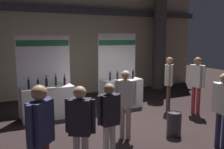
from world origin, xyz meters
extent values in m
plane|color=black|center=(0.00, 0.00, 0.00)|extent=(24.69, 24.69, 0.00)
cube|color=gray|center=(0.00, 4.56, 3.21)|extent=(12.35, 0.25, 6.43)
cube|color=#2D2D33|center=(0.00, 4.25, 3.53)|extent=(12.35, 0.20, 0.24)
cylinder|color=#423D38|center=(3.86, 3.84, 2.99)|extent=(0.61, 0.61, 5.98)
cube|color=white|center=(-1.91, 1.70, 0.49)|extent=(1.56, 0.60, 0.98)
cube|color=white|center=(-1.91, 2.04, 1.26)|extent=(1.63, 0.04, 2.51)
cube|color=#1E6638|center=(-1.91, 2.01, 2.28)|extent=(1.59, 0.01, 0.18)
cylinder|color=black|center=(-2.46, 1.63, 1.11)|extent=(0.06, 0.06, 0.26)
cylinder|color=black|center=(-2.46, 1.63, 1.28)|extent=(0.03, 0.03, 0.08)
cylinder|color=red|center=(-2.46, 1.63, 1.33)|extent=(0.03, 0.03, 0.02)
cylinder|color=black|center=(-2.18, 1.69, 1.10)|extent=(0.06, 0.06, 0.23)
cylinder|color=black|center=(-2.18, 1.69, 1.25)|extent=(0.03, 0.03, 0.06)
cylinder|color=gold|center=(-2.18, 1.69, 1.28)|extent=(0.03, 0.03, 0.02)
cylinder|color=black|center=(-1.92, 1.77, 1.10)|extent=(0.07, 0.07, 0.24)
cylinder|color=black|center=(-1.92, 1.77, 1.27)|extent=(0.03, 0.03, 0.09)
cylinder|color=black|center=(-1.92, 1.77, 1.32)|extent=(0.03, 0.03, 0.02)
cylinder|color=#19381E|center=(-1.64, 1.74, 1.12)|extent=(0.07, 0.07, 0.27)
cylinder|color=#19381E|center=(-1.64, 1.74, 1.30)|extent=(0.03, 0.03, 0.08)
cylinder|color=black|center=(-1.64, 1.74, 1.35)|extent=(0.03, 0.03, 0.02)
cylinder|color=black|center=(-1.36, 1.74, 1.10)|extent=(0.07, 0.07, 0.24)
cylinder|color=black|center=(-1.36, 1.74, 1.26)|extent=(0.03, 0.03, 0.09)
cylinder|color=red|center=(-1.36, 1.74, 1.32)|extent=(0.03, 0.03, 0.02)
cube|color=silver|center=(-1.87, 1.52, 1.00)|extent=(0.28, 0.30, 0.02)
cube|color=white|center=(0.67, 1.73, 0.50)|extent=(1.41, 0.60, 1.01)
cube|color=white|center=(0.67, 2.07, 1.30)|extent=(1.48, 0.04, 2.59)
cube|color=#1E6638|center=(0.67, 2.04, 2.27)|extent=(1.44, 0.01, 0.18)
cylinder|color=black|center=(0.20, 1.69, 1.15)|extent=(0.06, 0.06, 0.28)
cylinder|color=black|center=(0.20, 1.69, 1.32)|extent=(0.03, 0.03, 0.06)
cylinder|color=gold|center=(0.20, 1.69, 1.36)|extent=(0.03, 0.03, 0.02)
cylinder|color=#472D14|center=(0.52, 1.77, 1.12)|extent=(0.08, 0.08, 0.23)
cylinder|color=#472D14|center=(0.52, 1.77, 1.27)|extent=(0.03, 0.03, 0.06)
cylinder|color=red|center=(0.52, 1.77, 1.31)|extent=(0.03, 0.03, 0.02)
cylinder|color=#472D14|center=(0.81, 1.71, 1.13)|extent=(0.06, 0.06, 0.23)
cylinder|color=#472D14|center=(0.81, 1.71, 1.29)|extent=(0.03, 0.03, 0.09)
cylinder|color=gold|center=(0.81, 1.71, 1.34)|extent=(0.03, 0.03, 0.02)
cylinder|color=black|center=(1.13, 1.74, 1.14)|extent=(0.07, 0.07, 0.26)
cylinder|color=black|center=(1.13, 1.74, 1.30)|extent=(0.03, 0.03, 0.06)
cylinder|color=red|center=(1.13, 1.74, 1.33)|extent=(0.03, 0.03, 0.02)
cylinder|color=#38383D|center=(0.64, -1.08, 0.29)|extent=(0.37, 0.37, 0.58)
torus|color=black|center=(0.64, -1.08, 0.59)|extent=(0.36, 0.36, 0.02)
cylinder|color=navy|center=(1.06, -2.06, 0.41)|extent=(0.12, 0.12, 0.82)
cube|color=silver|center=(1.05, -2.16, 1.15)|extent=(0.25, 0.47, 0.65)
cylinder|color=silver|center=(1.07, -1.89, 1.16)|extent=(0.08, 0.08, 0.62)
cylinder|color=#ADA393|center=(-0.63, -0.66, 0.41)|extent=(0.12, 0.12, 0.81)
cylinder|color=#ADA393|center=(-0.50, -0.74, 0.41)|extent=(0.12, 0.12, 0.81)
cube|color=silver|center=(-0.57, -0.70, 1.14)|extent=(0.41, 0.37, 0.64)
sphere|color=tan|center=(-0.57, -0.70, 1.58)|extent=(0.22, 0.22, 0.22)
cylinder|color=silver|center=(-0.76, -0.58, 1.15)|extent=(0.08, 0.08, 0.61)
cylinder|color=silver|center=(-0.38, -0.82, 1.15)|extent=(0.08, 0.08, 0.61)
cylinder|color=maroon|center=(2.44, 0.10, 0.44)|extent=(0.12, 0.12, 0.89)
cylinder|color=maroon|center=(2.47, -0.09, 0.44)|extent=(0.12, 0.12, 0.89)
cube|color=silver|center=(2.46, 0.01, 1.24)|extent=(0.29, 0.44, 0.70)
sphere|color=#8C6647|center=(2.46, 0.01, 1.72)|extent=(0.24, 0.24, 0.24)
cylinder|color=silver|center=(2.43, 0.26, 1.26)|extent=(0.08, 0.08, 0.67)
cylinder|color=silver|center=(2.48, -0.24, 1.26)|extent=(0.08, 0.08, 0.67)
cube|color=#23232D|center=(-2.11, -1.83, 1.11)|extent=(0.45, 0.41, 0.63)
sphere|color=tan|center=(-2.11, -1.83, 1.54)|extent=(0.22, 0.22, 0.22)
cylinder|color=#23232D|center=(-1.92, -1.95, 1.13)|extent=(0.08, 0.08, 0.60)
cylinder|color=#23232D|center=(-2.30, -1.70, 1.13)|extent=(0.08, 0.08, 0.60)
cylinder|color=#47382D|center=(1.94, 0.74, 0.44)|extent=(0.12, 0.12, 0.88)
cylinder|color=#47382D|center=(1.84, 0.64, 0.44)|extent=(0.12, 0.12, 0.88)
cube|color=#ADA393|center=(1.89, 0.69, 1.22)|extent=(0.41, 0.41, 0.69)
sphere|color=#8C6647|center=(1.89, 0.69, 1.70)|extent=(0.24, 0.24, 0.24)
cylinder|color=#ADA393|center=(2.05, 0.84, 1.24)|extent=(0.08, 0.08, 0.66)
cylinder|color=#ADA393|center=(1.74, 0.54, 1.24)|extent=(0.08, 0.08, 0.66)
cube|color=navy|center=(-2.82, -2.07, 1.20)|extent=(0.45, 0.45, 0.68)
sphere|color=tan|center=(-2.82, -2.07, 1.66)|extent=(0.24, 0.24, 0.24)
cylinder|color=navy|center=(-3.00, -2.24, 1.21)|extent=(0.08, 0.08, 0.64)
cylinder|color=navy|center=(-2.64, -1.89, 1.21)|extent=(0.08, 0.08, 0.64)
cylinder|color=silver|center=(-1.48, -1.55, 0.38)|extent=(0.12, 0.12, 0.77)
cylinder|color=silver|center=(-1.34, -1.54, 0.38)|extent=(0.12, 0.12, 0.77)
cube|color=#23232D|center=(-1.41, -1.54, 1.07)|extent=(0.35, 0.26, 0.61)
sphere|color=tan|center=(-1.41, -1.54, 1.48)|extent=(0.21, 0.21, 0.21)
cylinder|color=#23232D|center=(-1.63, -1.55, 1.08)|extent=(0.08, 0.08, 0.58)
cylinder|color=#23232D|center=(-1.20, -1.53, 1.08)|extent=(0.08, 0.08, 0.58)
camera|label=1|loc=(-3.47, -5.76, 2.48)|focal=39.94mm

